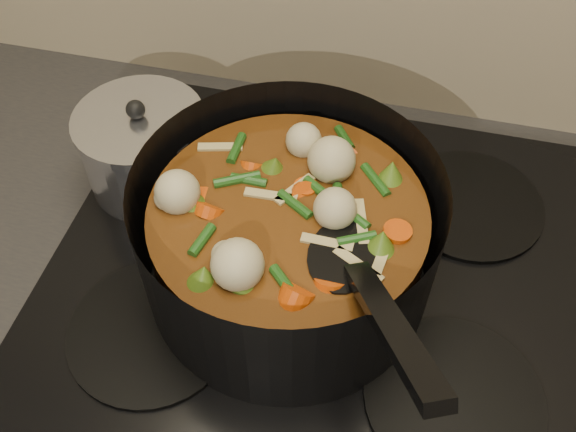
# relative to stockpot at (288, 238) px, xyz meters

# --- Properties ---
(counter) EXTENTS (2.64, 0.64, 0.91)m
(counter) POSITION_rel_stockpot_xyz_m (0.03, 0.03, -0.55)
(counter) COLOR brown
(counter) RESTS_ON ground
(stovetop) EXTENTS (0.62, 0.54, 0.03)m
(stovetop) POSITION_rel_stockpot_xyz_m (0.03, 0.03, -0.08)
(stovetop) COLOR black
(stovetop) RESTS_ON counter
(stockpot) EXTENTS (0.37, 0.41, 0.23)m
(stockpot) POSITION_rel_stockpot_xyz_m (0.00, 0.00, 0.00)
(stockpot) COLOR black
(stockpot) RESTS_ON stovetop
(saucepan) EXTENTS (0.16, 0.16, 0.13)m
(saucepan) POSITION_rel_stockpot_xyz_m (-0.21, 0.11, -0.02)
(saucepan) COLOR silver
(saucepan) RESTS_ON stovetop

